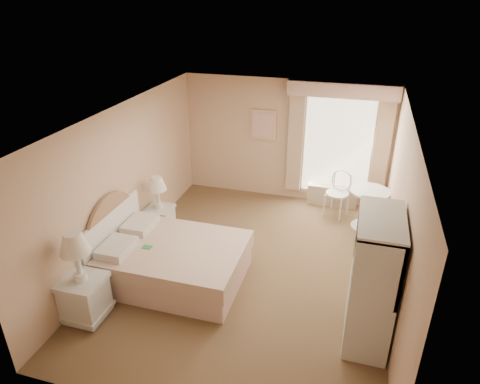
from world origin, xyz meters
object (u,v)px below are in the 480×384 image
(round_table, at_px, (369,203))
(armoire, at_px, (372,290))
(nightstand_near, at_px, (83,288))
(bed, at_px, (169,259))
(cafe_chair, at_px, (339,189))
(nightstand_far, at_px, (160,213))

(round_table, bearing_deg, armoire, -88.74)
(nightstand_near, bearing_deg, bed, 57.47)
(cafe_chair, bearing_deg, nightstand_near, -106.25)
(cafe_chair, relative_size, armoire, 0.52)
(nightstand_near, bearing_deg, armoire, 11.40)
(bed, xyz_separation_m, armoire, (2.94, -0.39, 0.38))
(armoire, bearing_deg, round_table, 91.26)
(bed, distance_m, round_table, 3.77)
(nightstand_near, bearing_deg, cafe_chair, 52.64)
(nightstand_near, xyz_separation_m, nightstand_far, (0.00, 2.29, -0.08))
(round_table, bearing_deg, bed, -139.69)
(nightstand_near, relative_size, cafe_chair, 1.45)
(nightstand_far, xyz_separation_m, round_table, (3.59, 1.27, 0.09))
(nightstand_far, relative_size, round_table, 1.45)
(nightstand_near, height_order, cafe_chair, nightstand_near)
(nightstand_far, xyz_separation_m, cafe_chair, (3.02, 1.67, 0.11))
(nightstand_far, distance_m, round_table, 3.81)
(nightstand_far, xyz_separation_m, armoire, (3.65, -1.55, 0.30))
(nightstand_near, relative_size, nightstand_far, 1.19)
(bed, height_order, round_table, bed)
(round_table, height_order, cafe_chair, cafe_chair)
(round_table, distance_m, armoire, 2.83)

